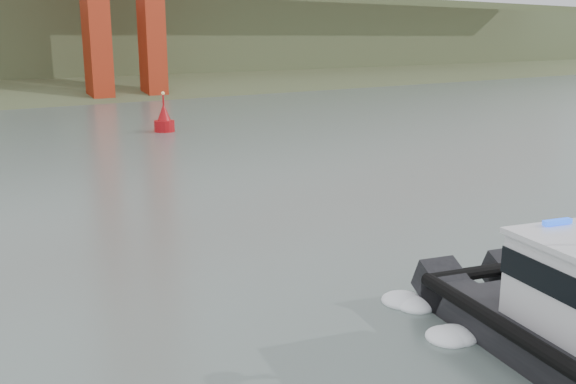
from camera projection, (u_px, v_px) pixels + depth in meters
The scene contains 2 objects.
ground at pixel (447, 331), 18.99m from camera, with size 400.00×400.00×0.00m, color #4D5C57.
nav_buoy at pixel (164, 121), 59.01m from camera, with size 1.87×1.87×3.89m.
Camera 1 is at (-14.24, -11.21, 8.44)m, focal length 40.00 mm.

